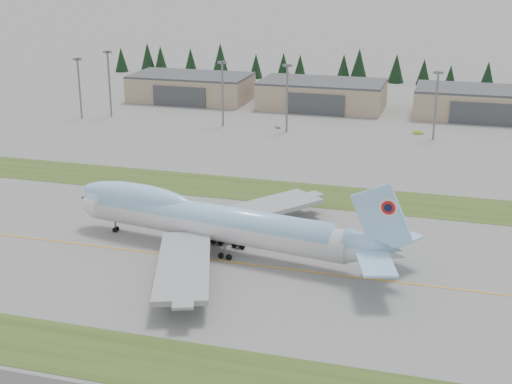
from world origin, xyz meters
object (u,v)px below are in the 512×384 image
(boeing_747_freighter, at_px, (213,221))
(service_vehicle_a, at_px, (278,128))
(hangar_right, at_px, (481,103))
(hangar_left, at_px, (191,87))
(service_vehicle_b, at_px, (418,134))
(hangar_center, at_px, (322,94))

(boeing_747_freighter, relative_size, service_vehicle_a, 20.97)
(boeing_747_freighter, height_order, hangar_right, boeing_747_freighter)
(service_vehicle_a, bearing_deg, hangar_left, 113.40)
(hangar_left, bearing_deg, boeing_747_freighter, -67.45)
(boeing_747_freighter, bearing_deg, service_vehicle_b, 82.20)
(boeing_747_freighter, bearing_deg, hangar_left, 121.62)
(boeing_747_freighter, height_order, hangar_left, boeing_747_freighter)
(hangar_center, distance_m, service_vehicle_b, 51.33)
(hangar_right, height_order, service_vehicle_b, hangar_right)
(service_vehicle_b, bearing_deg, hangar_right, -46.16)
(hangar_right, xyz_separation_m, service_vehicle_b, (-20.52, -32.36, -5.39))
(service_vehicle_b, bearing_deg, hangar_left, 57.32)
(boeing_747_freighter, bearing_deg, hangar_right, 78.41)
(hangar_center, height_order, hangar_right, same)
(hangar_right, bearing_deg, service_vehicle_a, -151.83)
(service_vehicle_a, distance_m, service_vehicle_b, 48.30)
(hangar_left, distance_m, service_vehicle_a, 59.41)
(boeing_747_freighter, distance_m, hangar_right, 155.12)
(boeing_747_freighter, relative_size, service_vehicle_b, 21.16)
(boeing_747_freighter, height_order, hangar_center, boeing_747_freighter)
(boeing_747_freighter, bearing_deg, hangar_center, 101.15)
(hangar_right, distance_m, service_vehicle_b, 38.69)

